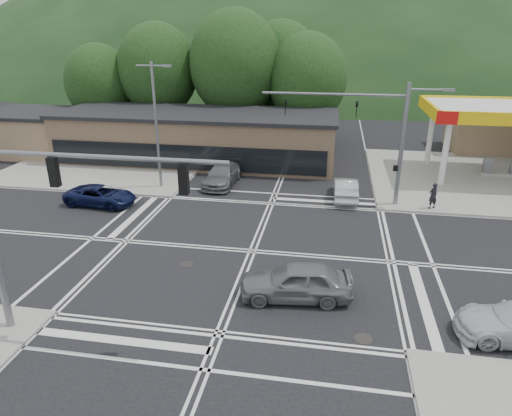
% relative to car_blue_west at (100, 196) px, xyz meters
% --- Properties ---
extents(ground, '(120.00, 120.00, 0.00)m').
position_rel_car_blue_west_xyz_m(ground, '(11.21, -5.00, -0.65)').
color(ground, black).
rests_on(ground, ground).
extents(sidewalk_ne, '(16.00, 16.00, 0.15)m').
position_rel_car_blue_west_xyz_m(sidewalk_ne, '(26.21, 10.00, -0.58)').
color(sidewalk_ne, gray).
rests_on(sidewalk_ne, ground).
extents(sidewalk_nw, '(16.00, 16.00, 0.15)m').
position_rel_car_blue_west_xyz_m(sidewalk_nw, '(-3.79, 10.00, -0.58)').
color(sidewalk_nw, gray).
rests_on(sidewalk_nw, ground).
extents(gas_station_canopy, '(12.32, 8.34, 5.75)m').
position_rel_car_blue_west_xyz_m(gas_station_canopy, '(28.20, 10.99, 4.39)').
color(gas_station_canopy, silver).
rests_on(gas_station_canopy, ground).
extents(convenience_store, '(10.00, 6.00, 3.80)m').
position_rel_car_blue_west_xyz_m(convenience_store, '(31.21, 20.00, 1.25)').
color(convenience_store, '#846B4F').
rests_on(convenience_store, ground).
extents(commercial_row, '(24.00, 8.00, 4.00)m').
position_rel_car_blue_west_xyz_m(commercial_row, '(3.21, 12.00, 1.35)').
color(commercial_row, brown).
rests_on(commercial_row, ground).
extents(commercial_nw, '(8.00, 7.00, 3.60)m').
position_rel_car_blue_west_xyz_m(commercial_nw, '(-12.79, 12.00, 1.15)').
color(commercial_nw, '#846B4F').
rests_on(commercial_nw, ground).
extents(hill_north, '(252.00, 126.00, 140.00)m').
position_rel_car_blue_west_xyz_m(hill_north, '(11.21, 85.00, -0.65)').
color(hill_north, '#1A3518').
rests_on(hill_north, ground).
extents(tree_n_a, '(8.00, 8.00, 11.75)m').
position_rel_car_blue_west_xyz_m(tree_n_a, '(-2.79, 19.00, 6.49)').
color(tree_n_a, '#382619').
rests_on(tree_n_a, ground).
extents(tree_n_b, '(9.00, 9.00, 12.98)m').
position_rel_car_blue_west_xyz_m(tree_n_b, '(5.21, 19.00, 7.14)').
color(tree_n_b, '#382619').
rests_on(tree_n_b, ground).
extents(tree_n_c, '(7.60, 7.60, 10.87)m').
position_rel_car_blue_west_xyz_m(tree_n_c, '(12.21, 19.00, 5.84)').
color(tree_n_c, '#382619').
rests_on(tree_n_c, ground).
extents(tree_n_d, '(6.80, 6.80, 9.76)m').
position_rel_car_blue_west_xyz_m(tree_n_d, '(-8.79, 18.00, 5.18)').
color(tree_n_d, '#382619').
rests_on(tree_n_d, ground).
extents(tree_n_e, '(8.40, 8.40, 11.98)m').
position_rel_car_blue_west_xyz_m(tree_n_e, '(9.21, 23.00, 6.49)').
color(tree_n_e, '#382619').
rests_on(tree_n_e, ground).
extents(streetlight_nw, '(2.50, 0.25, 9.00)m').
position_rel_car_blue_west_xyz_m(streetlight_nw, '(2.77, 4.00, 4.39)').
color(streetlight_nw, slate).
rests_on(streetlight_nw, ground).
extents(signal_mast_ne, '(11.65, 0.30, 8.00)m').
position_rel_car_blue_west_xyz_m(signal_mast_ne, '(18.15, 3.20, 4.42)').
color(signal_mast_ne, slate).
rests_on(signal_mast_ne, ground).
extents(signal_mast_sw, '(9.14, 0.28, 8.00)m').
position_rel_car_blue_west_xyz_m(signal_mast_sw, '(4.82, -13.20, 4.46)').
color(signal_mast_sw, slate).
rests_on(signal_mast_sw, ground).
extents(car_blue_west, '(4.86, 2.53, 1.31)m').
position_rel_car_blue_west_xyz_m(car_blue_west, '(0.00, 0.00, 0.00)').
color(car_blue_west, '#0C1236').
rests_on(car_blue_west, ground).
extents(car_grey_center, '(5.06, 2.52, 1.66)m').
position_rel_car_blue_west_xyz_m(car_grey_center, '(13.88, -9.09, 0.17)').
color(car_grey_center, slate).
rests_on(car_grey_center, ground).
extents(car_queue_a, '(1.70, 4.47, 1.46)m').
position_rel_car_blue_west_xyz_m(car_queue_a, '(16.12, 4.00, 0.07)').
color(car_queue_a, '#AEB1B6').
rests_on(car_queue_a, ground).
extents(car_queue_b, '(1.94, 4.24, 1.41)m').
position_rel_car_blue_west_xyz_m(car_queue_b, '(14.04, 11.08, 0.05)').
color(car_queue_b, silver).
rests_on(car_queue_b, ground).
extents(car_northbound, '(2.28, 5.27, 1.51)m').
position_rel_car_blue_west_xyz_m(car_northbound, '(6.99, 5.61, 0.10)').
color(car_northbound, '#5A5C5F').
rests_on(car_northbound, ground).
extents(pedestrian, '(0.74, 0.66, 1.71)m').
position_rel_car_blue_west_xyz_m(pedestrian, '(21.64, 2.76, 0.35)').
color(pedestrian, black).
rests_on(pedestrian, sidewalk_ne).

